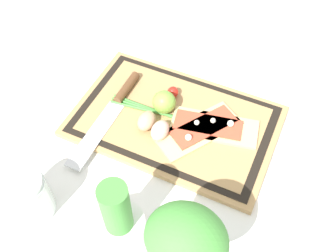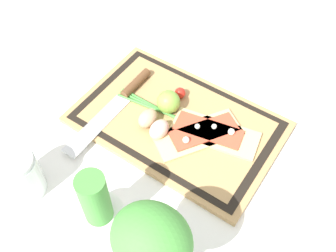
# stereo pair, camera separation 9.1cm
# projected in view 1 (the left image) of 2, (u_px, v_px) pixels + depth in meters

# --- Properties ---
(ground_plane) EXTENTS (6.00, 6.00, 0.00)m
(ground_plane) POSITION_uv_depth(u_px,v_px,m) (175.00, 123.00, 0.96)
(ground_plane) COLOR white
(cutting_board) EXTENTS (0.49, 0.31, 0.02)m
(cutting_board) POSITION_uv_depth(u_px,v_px,m) (175.00, 121.00, 0.96)
(cutting_board) COLOR tan
(cutting_board) RESTS_ON ground_plane
(pizza_slice_near) EXTENTS (0.22, 0.12, 0.02)m
(pizza_slice_near) POSITION_uv_depth(u_px,v_px,m) (213.00, 127.00, 0.93)
(pizza_slice_near) COLOR #DBBC7F
(pizza_slice_near) RESTS_ON cutting_board
(pizza_slice_far) EXTENTS (0.18, 0.22, 0.02)m
(pizza_slice_far) POSITION_uv_depth(u_px,v_px,m) (200.00, 130.00, 0.92)
(pizza_slice_far) COLOR #DBBC7F
(pizza_slice_far) RESTS_ON cutting_board
(knife) EXTENTS (0.04, 0.31, 0.02)m
(knife) POSITION_uv_depth(u_px,v_px,m) (117.00, 102.00, 0.97)
(knife) COLOR silver
(knife) RESTS_ON cutting_board
(egg_brown) EXTENTS (0.04, 0.06, 0.04)m
(egg_brown) POSITION_uv_depth(u_px,v_px,m) (147.00, 121.00, 0.92)
(egg_brown) COLOR tan
(egg_brown) RESTS_ON cutting_board
(egg_pink) EXTENTS (0.04, 0.06, 0.04)m
(egg_pink) POSITION_uv_depth(u_px,v_px,m) (160.00, 130.00, 0.90)
(egg_pink) COLOR beige
(egg_pink) RESTS_ON cutting_board
(lime) EXTENTS (0.06, 0.06, 0.06)m
(lime) POSITION_uv_depth(u_px,v_px,m) (164.00, 102.00, 0.94)
(lime) COLOR #7FB742
(lime) RESTS_ON cutting_board
(cherry_tomato_red) EXTENTS (0.03, 0.03, 0.03)m
(cherry_tomato_red) POSITION_uv_depth(u_px,v_px,m) (173.00, 92.00, 0.98)
(cherry_tomato_red) COLOR red
(cherry_tomato_red) RESTS_ON cutting_board
(scallion_bunch) EXTENTS (0.29, 0.05, 0.01)m
(scallion_bunch) POSITION_uv_depth(u_px,v_px,m) (166.00, 115.00, 0.95)
(scallion_bunch) COLOR #47933D
(scallion_bunch) RESTS_ON cutting_board
(herb_pot) EXTENTS (0.10, 0.10, 0.18)m
(herb_pot) POSITION_uv_depth(u_px,v_px,m) (119.00, 221.00, 0.74)
(herb_pot) COLOR white
(herb_pot) RESTS_ON ground_plane
(sauce_jar) EXTENTS (0.09, 0.09, 0.11)m
(sauce_jar) POSITION_uv_depth(u_px,v_px,m) (29.00, 198.00, 0.79)
(sauce_jar) COLOR silver
(sauce_jar) RESTS_ON ground_plane
(herb_glass) EXTENTS (0.14, 0.12, 0.23)m
(herb_glass) POSITION_uv_depth(u_px,v_px,m) (185.00, 248.00, 0.64)
(herb_glass) COLOR silver
(herb_glass) RESTS_ON ground_plane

